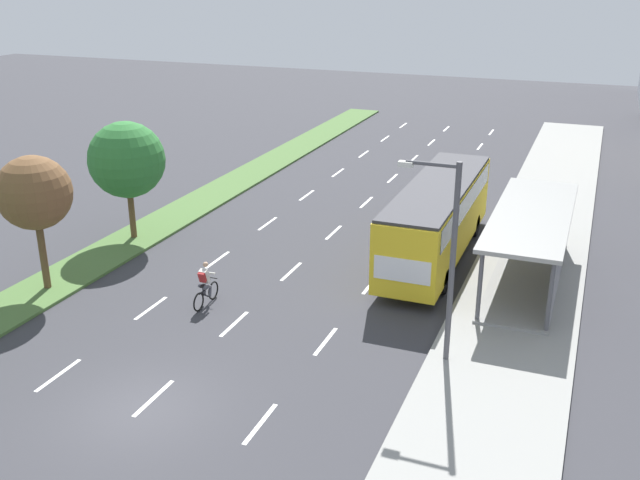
{
  "coord_description": "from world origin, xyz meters",
  "views": [
    {
      "loc": [
        11.26,
        -14.59,
        11.95
      ],
      "look_at": [
        0.92,
        11.73,
        1.2
      ],
      "focal_mm": 40.49,
      "sensor_mm": 36.0,
      "label": 1
    }
  ],
  "objects_px": {
    "bus": "(437,213)",
    "bus_shelter": "(537,241)",
    "streetlight": "(447,249)",
    "median_tree_second": "(34,193)",
    "median_tree_third": "(127,160)",
    "cyclist": "(205,286)"
  },
  "relations": [
    {
      "from": "cyclist",
      "to": "median_tree_second",
      "type": "distance_m",
      "value": 7.32
    },
    {
      "from": "median_tree_third",
      "to": "streetlight",
      "type": "relative_size",
      "value": 0.83
    },
    {
      "from": "bus",
      "to": "streetlight",
      "type": "height_order",
      "value": "streetlight"
    },
    {
      "from": "bus_shelter",
      "to": "bus",
      "type": "distance_m",
      "value": 4.49
    },
    {
      "from": "bus",
      "to": "cyclist",
      "type": "height_order",
      "value": "bus"
    },
    {
      "from": "bus_shelter",
      "to": "median_tree_second",
      "type": "height_order",
      "value": "median_tree_second"
    },
    {
      "from": "median_tree_second",
      "to": "streetlight",
      "type": "bearing_deg",
      "value": 0.82
    },
    {
      "from": "bus_shelter",
      "to": "median_tree_second",
      "type": "relative_size",
      "value": 1.8
    },
    {
      "from": "bus",
      "to": "median_tree_second",
      "type": "height_order",
      "value": "median_tree_second"
    },
    {
      "from": "cyclist",
      "to": "median_tree_third",
      "type": "relative_size",
      "value": 0.34
    },
    {
      "from": "streetlight",
      "to": "bus",
      "type": "bearing_deg",
      "value": 104.06
    },
    {
      "from": "bus",
      "to": "bus_shelter",
      "type": "bearing_deg",
      "value": -17.57
    },
    {
      "from": "cyclist",
      "to": "median_tree_third",
      "type": "xyz_separation_m",
      "value": [
        -6.67,
        4.91,
        3.02
      ]
    },
    {
      "from": "bus",
      "to": "median_tree_third",
      "type": "height_order",
      "value": "median_tree_third"
    },
    {
      "from": "bus",
      "to": "median_tree_third",
      "type": "distance_m",
      "value": 14.03
    },
    {
      "from": "median_tree_third",
      "to": "streetlight",
      "type": "distance_m",
      "value": 16.83
    },
    {
      "from": "bus",
      "to": "cyclist",
      "type": "bearing_deg",
      "value": -131.79
    },
    {
      "from": "cyclist",
      "to": "median_tree_second",
      "type": "height_order",
      "value": "median_tree_second"
    },
    {
      "from": "streetlight",
      "to": "cyclist",
      "type": "bearing_deg",
      "value": 174.5
    },
    {
      "from": "median_tree_second",
      "to": "bus",
      "type": "bearing_deg",
      "value": 33.44
    },
    {
      "from": "median_tree_second",
      "to": "median_tree_third",
      "type": "xyz_separation_m",
      "value": [
        -0.17,
        6.02,
        -0.17
      ]
    },
    {
      "from": "median_tree_second",
      "to": "bus_shelter",
      "type": "bearing_deg",
      "value": 23.01
    }
  ]
}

